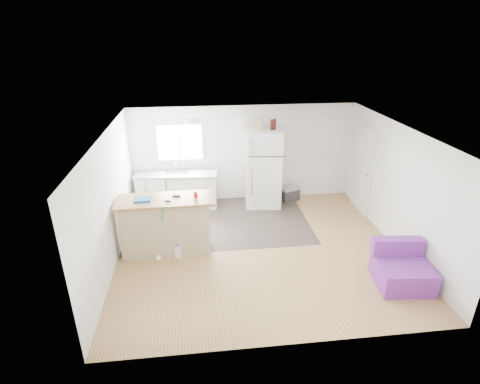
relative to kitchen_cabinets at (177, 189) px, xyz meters
name	(u,v)px	position (x,y,z in m)	size (l,w,h in m)	color
room	(260,195)	(1.67, -2.19, 0.75)	(5.51, 5.01, 2.41)	olive
vinyl_zone	(219,221)	(0.95, -0.94, -0.44)	(4.05, 2.50, 0.00)	#352E28
window	(180,142)	(0.12, 0.29, 1.10)	(1.18, 0.06, 0.98)	white
interior_door	(363,169)	(4.40, -0.64, 0.57)	(0.11, 0.92, 2.10)	white
ceiling_fixture	(193,121)	(0.47, -0.99, 1.91)	(0.30, 0.30, 0.07)	white
kitchen_cabinets	(177,189)	(0.00, 0.00, 0.00)	(2.00, 0.76, 1.15)	white
peninsula	(166,225)	(-0.14, -2.02, 0.12)	(1.85, 0.73, 1.13)	tan
refrigerator	(263,168)	(2.11, -0.11, 0.51)	(0.92, 0.88, 1.91)	white
cooler	(290,193)	(2.84, 0.04, -0.27)	(0.55, 0.45, 0.36)	#303033
purple_seat	(402,269)	(3.93, -3.54, -0.18)	(0.96, 0.92, 0.72)	purple
cleaner_jug	(178,252)	(0.08, -2.31, -0.32)	(0.15, 0.11, 0.29)	white
mop	(160,249)	(-0.27, -2.33, -0.21)	(0.25, 0.31, 1.15)	green
red_cup	(196,194)	(0.46, -2.02, 0.74)	(0.08, 0.08, 0.12)	red
blue_tray	(142,200)	(-0.52, -2.05, 0.70)	(0.30, 0.22, 0.04)	blue
tool_a	(176,196)	(0.10, -1.94, 0.70)	(0.14, 0.05, 0.03)	black
tool_b	(168,201)	(-0.06, -2.14, 0.69)	(0.10, 0.04, 0.03)	black
cardboard_box	(259,124)	(1.96, -0.17, 1.61)	(0.20, 0.10, 0.30)	tan
bottle_left	(272,125)	(2.26, -0.20, 1.59)	(0.07, 0.07, 0.25)	#361109
bottle_right	(275,124)	(2.34, -0.14, 1.59)	(0.07, 0.07, 0.25)	#361109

